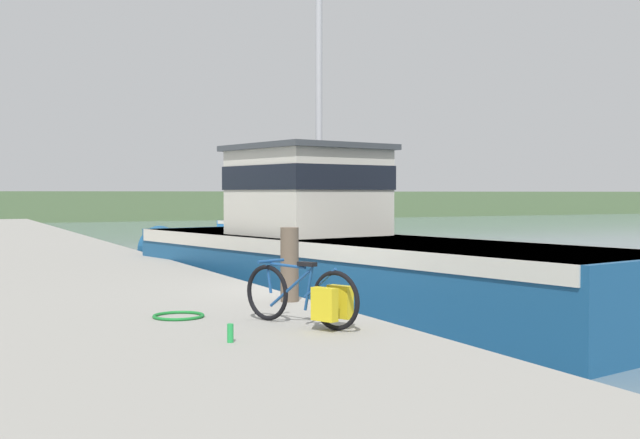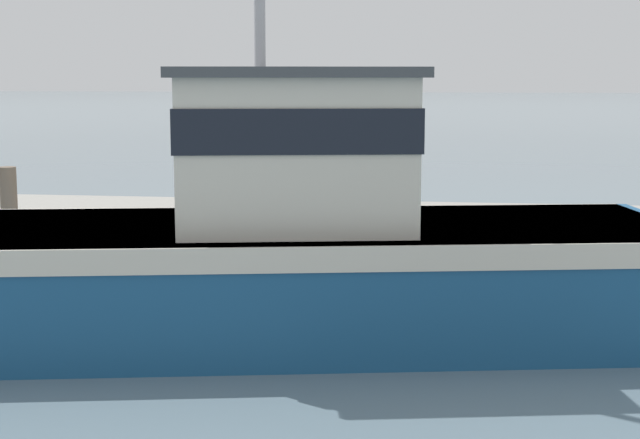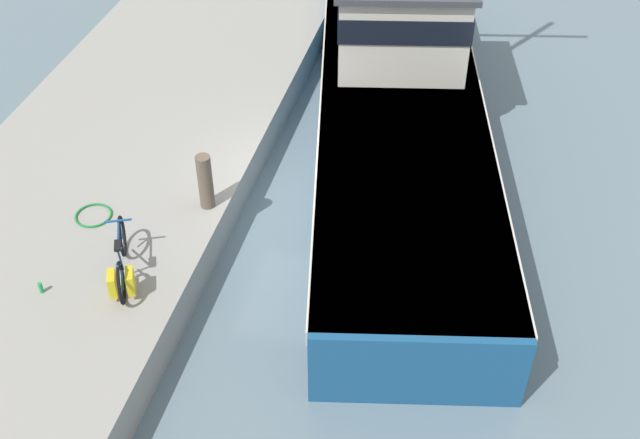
{
  "view_description": "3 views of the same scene",
  "coord_description": "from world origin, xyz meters",
  "views": [
    {
      "loc": [
        -6.16,
        -11.88,
        2.36
      ],
      "look_at": [
        -0.09,
        0.77,
        1.89
      ],
      "focal_mm": 45.0,
      "sensor_mm": 36.0,
      "label": 1
    },
    {
      "loc": [
        13.07,
        5.94,
        3.32
      ],
      "look_at": [
        0.15,
        4.1,
        1.36
      ],
      "focal_mm": 55.0,
      "sensor_mm": 36.0,
      "label": 2
    },
    {
      "loc": [
        3.13,
        -11.49,
        10.1
      ],
      "look_at": [
        0.6,
        -1.12,
        0.84
      ],
      "focal_mm": 45.0,
      "sensor_mm": 36.0,
      "label": 3
    }
  ],
  "objects": [
    {
      "name": "mooring_post",
      "position": [
        -1.49,
        -1.12,
        1.3
      ],
      "size": [
        0.27,
        0.27,
        1.09
      ],
      "primitive_type": "cylinder",
      "color": "brown",
      "rests_on": "dock_pier"
    },
    {
      "name": "dock_pier",
      "position": [
        -3.84,
        0.0,
        0.38
      ],
      "size": [
        5.39,
        80.0,
        0.76
      ],
      "primitive_type": "cube",
      "color": "gray",
      "rests_on": "ground_plane"
    },
    {
      "name": "bicycle_touring",
      "position": [
        -2.16,
        -3.28,
        1.11
      ],
      "size": [
        0.85,
        1.68,
        0.77
      ],
      "rotation": [
        0.0,
        0.0,
        0.41
      ],
      "color": "black",
      "rests_on": "dock_pier"
    },
    {
      "name": "ground_plane",
      "position": [
        0.0,
        0.0,
        0.0
      ],
      "size": [
        320.0,
        320.0,
        0.0
      ],
      "primitive_type": "plane",
      "color": "slate"
    },
    {
      "name": "water_bottle_on_curb",
      "position": [
        -3.35,
        -3.82,
        0.86
      ],
      "size": [
        0.07,
        0.07,
        0.2
      ],
      "primitive_type": "cylinder",
      "color": "green",
      "rests_on": "dock_pier"
    },
    {
      "name": "hose_coil",
      "position": [
        -3.38,
        -1.9,
        0.78
      ],
      "size": [
        0.66,
        0.66,
        0.04
      ],
      "primitive_type": "torus",
      "color": "#197A2D",
      "rests_on": "dock_pier"
    },
    {
      "name": "fishing_boat_main",
      "position": [
        1.32,
        2.98,
        1.13
      ],
      "size": [
        5.81,
        15.44,
        8.73
      ],
      "rotation": [
        0.0,
        0.0,
        0.21
      ],
      "color": "navy",
      "rests_on": "ground_plane"
    }
  ]
}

